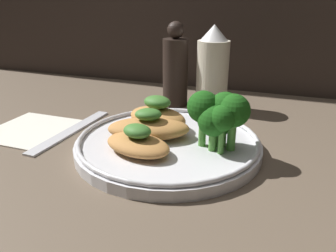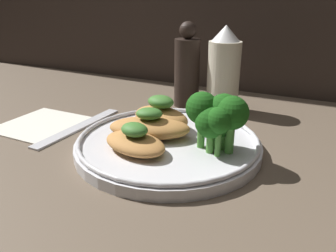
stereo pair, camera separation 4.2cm
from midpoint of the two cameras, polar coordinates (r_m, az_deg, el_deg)
name	(u,v)px [view 1 (the left image)]	position (r cm, az deg, el deg)	size (l,w,h in cm)	color
ground_plane	(168,153)	(43.50, -2.77, -4.83)	(180.00, 180.00, 1.00)	brown
plate	(168,143)	(42.85, -2.80, -3.05)	(24.07, 24.07, 2.00)	silver
grilled_meat_front	(138,143)	(39.26, -8.36, -2.98)	(9.63, 7.21, 3.59)	#BC7F42
grilled_meat_middle	(149,127)	(43.31, -6.09, -0.22)	(12.04, 8.87, 4.00)	#BC7F42
grilled_meat_back	(157,116)	(46.15, -4.45, 1.74)	(9.66, 6.99, 4.71)	#BC7F42
broccoli_bunch	(219,114)	(39.08, 5.88, 1.96)	(7.60, 5.56, 7.08)	#4C8E38
sauce_bottle	(212,70)	(57.49, 5.66, 9.62)	(5.52, 5.52, 14.62)	beige
pepper_grinder	(175,69)	(59.56, -0.75, 9.87)	(4.54, 4.54, 14.96)	black
fork	(71,130)	(51.54, -18.75, -0.68)	(2.27, 17.79, 0.60)	silver
napkin	(33,129)	(54.23, -24.61, -0.55)	(12.00, 12.00, 0.40)	silver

